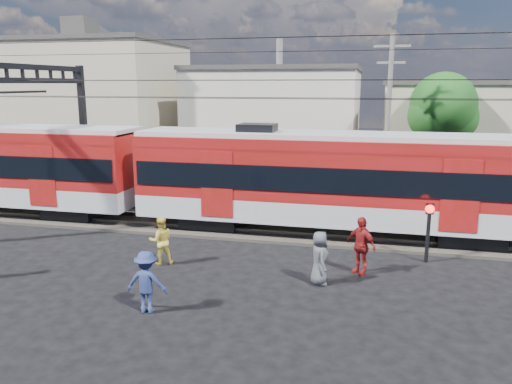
% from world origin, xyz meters
% --- Properties ---
extents(ground, '(120.00, 120.00, 0.00)m').
position_xyz_m(ground, '(0.00, 0.00, 0.00)').
color(ground, black).
rests_on(ground, ground).
extents(track_bed, '(70.00, 3.40, 0.12)m').
position_xyz_m(track_bed, '(0.00, 8.00, 0.06)').
color(track_bed, '#2D2823').
rests_on(track_bed, ground).
extents(rail_near, '(70.00, 0.12, 0.12)m').
position_xyz_m(rail_near, '(0.00, 7.25, 0.18)').
color(rail_near, '#59544C').
rests_on(rail_near, track_bed).
extents(rail_far, '(70.00, 0.12, 0.12)m').
position_xyz_m(rail_far, '(0.00, 8.75, 0.18)').
color(rail_far, '#59544C').
rests_on(rail_far, track_bed).
extents(commuter_train, '(50.30, 3.08, 4.17)m').
position_xyz_m(commuter_train, '(4.13, 8.00, 2.40)').
color(commuter_train, black).
rests_on(commuter_train, ground).
extents(catenary, '(70.00, 9.30, 7.52)m').
position_xyz_m(catenary, '(-8.65, 8.00, 5.14)').
color(catenary, black).
rests_on(catenary, ground).
extents(building_west, '(14.28, 10.20, 9.30)m').
position_xyz_m(building_west, '(-17.00, 24.00, 4.66)').
color(building_west, '#B4A889').
rests_on(building_west, ground).
extents(building_midwest, '(12.24, 12.24, 7.30)m').
position_xyz_m(building_midwest, '(-2.00, 27.00, 3.66)').
color(building_midwest, beige).
rests_on(building_midwest, ground).
extents(building_mideast, '(16.32, 10.20, 6.30)m').
position_xyz_m(building_mideast, '(14.00, 24.00, 3.16)').
color(building_mideast, '#B4A889').
rests_on(building_mideast, ground).
extents(utility_pole_mid, '(1.80, 0.24, 8.50)m').
position_xyz_m(utility_pole_mid, '(6.00, 15.00, 4.53)').
color(utility_pole_mid, slate).
rests_on(utility_pole_mid, ground).
extents(tree_near, '(3.82, 3.64, 6.72)m').
position_xyz_m(tree_near, '(9.19, 18.09, 4.66)').
color(tree_near, '#382619').
rests_on(tree_near, ground).
extents(pedestrian_b, '(1.01, 0.94, 1.67)m').
position_xyz_m(pedestrian_b, '(-1.55, 3.31, 0.83)').
color(pedestrian_b, gold).
rests_on(pedestrian_b, ground).
extents(pedestrian_c, '(1.15, 0.71, 1.72)m').
position_xyz_m(pedestrian_c, '(-0.40, -0.22, 0.86)').
color(pedestrian_c, navy).
rests_on(pedestrian_c, ground).
extents(pedestrian_d, '(1.18, 1.04, 1.91)m').
position_xyz_m(pedestrian_d, '(5.09, 3.99, 0.95)').
color(pedestrian_d, maroon).
rests_on(pedestrian_d, ground).
extents(pedestrian_e, '(0.78, 0.95, 1.68)m').
position_xyz_m(pedestrian_e, '(3.90, 2.81, 0.84)').
color(pedestrian_e, '#48484C').
rests_on(pedestrian_e, ground).
extents(crossing_signal, '(0.30, 0.30, 2.10)m').
position_xyz_m(crossing_signal, '(7.31, 5.59, 1.45)').
color(crossing_signal, black).
rests_on(crossing_signal, ground).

